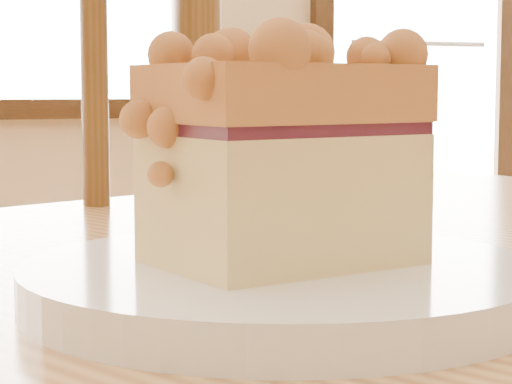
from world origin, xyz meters
The scene contains 3 objects.
entry_door centered at (2.30, 3.98, 1.20)m, with size 1.08×0.06×2.29m.
plate centered at (-0.03, 0.33, 0.76)m, with size 0.23×0.23×0.02m.
cake_slice centered at (-0.03, 0.33, 0.82)m, with size 0.13×0.10×0.10m.
Camera 1 is at (-0.21, -0.07, 0.85)m, focal length 70.00 mm.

